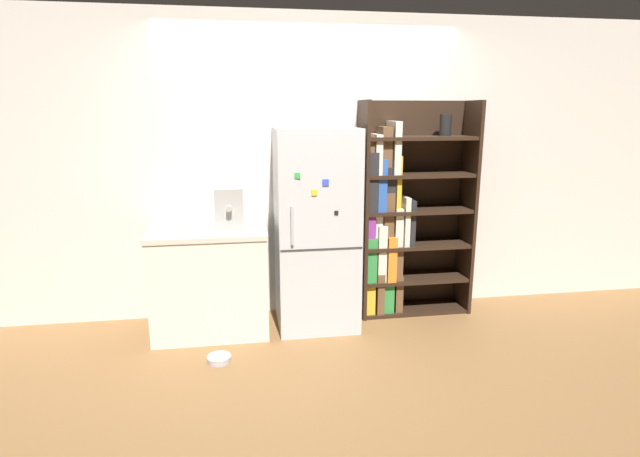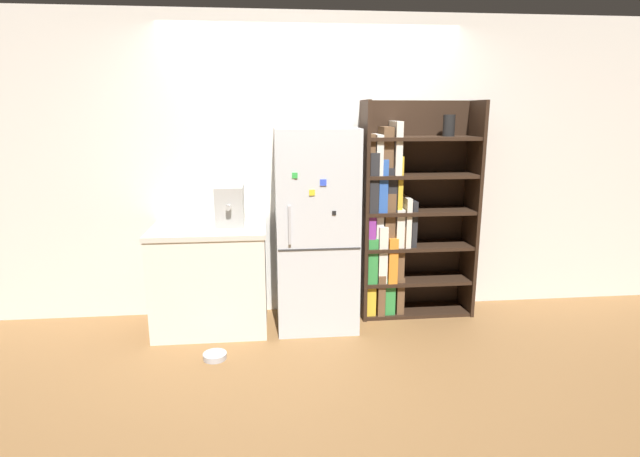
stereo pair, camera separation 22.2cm
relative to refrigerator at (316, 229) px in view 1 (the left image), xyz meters
The scene contains 7 objects.
ground_plane 0.84m from the refrigerator, 89.98° to the right, with size 16.00×16.00×0.00m, color olive.
wall_back 0.58m from the refrigerator, 89.99° to the left, with size 8.00×0.05×2.60m.
refrigerator is the anchor object (origin of this frame).
bookshelf 0.78m from the refrigerator, 12.04° to the left, with size 1.00×0.37×1.88m.
kitchen_counter 0.97m from the refrigerator, behind, with size 0.93×0.66×0.87m.
espresso_machine 0.73m from the refrigerator, behind, with size 0.23×0.30×0.32m.
pet_bowl 1.29m from the refrigerator, 144.02° to the right, with size 0.18×0.18×0.04m.
Camera 1 is at (-0.60, -3.87, 1.79)m, focal length 28.00 mm.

